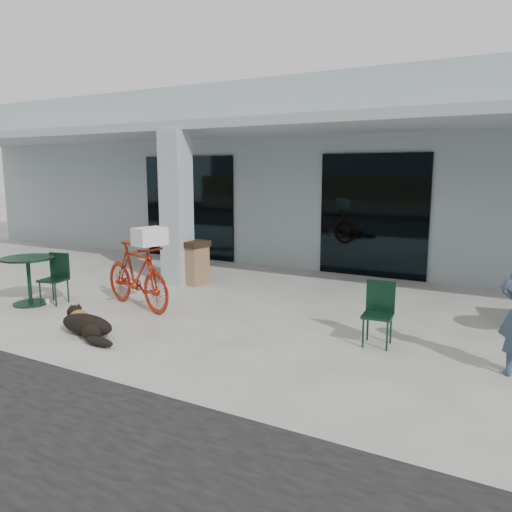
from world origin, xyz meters
The scene contains 14 objects.
ground centered at (0.00, 0.00, 0.00)m, with size 80.00×80.00×0.00m, color beige.
building centered at (0.00, 8.50, 2.25)m, with size 22.00×7.00×4.50m, color #A2B0B7.
storefront_glass_left centered at (-3.20, 4.98, 1.35)m, with size 2.80×0.06×2.70m, color black.
storefront_glass_right centered at (1.80, 4.98, 1.35)m, with size 2.40×0.06×2.70m, color black.
column centered at (-1.50, 2.30, 1.56)m, with size 0.50×0.50×3.12m, color #A2B0B7.
overhang centered at (0.00, 3.60, 3.21)m, with size 22.00×2.80×0.18m, color #A2B0B7.
bicycle centered at (-0.95, 0.47, 0.57)m, with size 0.53×1.89×1.13m, color #9C210C.
laundry_basket centered at (-0.52, 0.35, 1.28)m, with size 0.49×0.36×0.29m, color white.
dog centered at (-0.56, -1.00, 0.18)m, with size 1.07×0.36×0.36m, color black, non-canonical shape.
cup_near_dog centered at (-2.50, -0.14, 0.05)m, with size 0.07×0.07×0.09m, color white.
cafe_table_near centered at (-2.74, -0.29, 0.42)m, with size 0.90×0.90×0.84m, color #113221, non-canonical shape.
cafe_chair_near centered at (-2.41, -0.05, 0.44)m, with size 0.40×0.44×0.89m, color #113221, non-canonical shape.
cafe_chair_far_a centered at (3.17, 0.61, 0.43)m, with size 0.39×0.42×0.86m, color #113221, non-canonical shape.
trash_receptacle centered at (-1.20, 2.44, 0.45)m, with size 0.53×0.53×0.90m, color #8D6849, non-canonical shape.
Camera 1 is at (4.88, -5.79, 2.33)m, focal length 35.00 mm.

